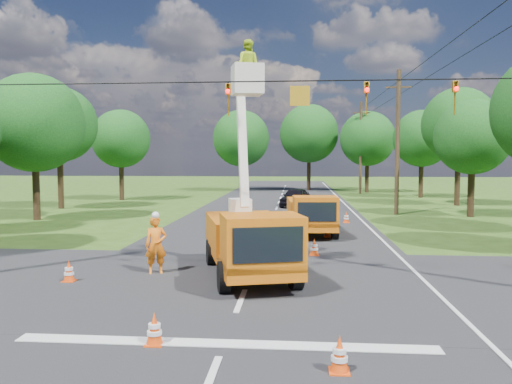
# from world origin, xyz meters

# --- Properties ---
(ground) EXTENTS (140.00, 140.00, 0.00)m
(ground) POSITION_xyz_m (0.00, 20.00, 0.00)
(ground) COLOR #2D4815
(ground) RESTS_ON ground
(road_main) EXTENTS (12.00, 100.00, 0.06)m
(road_main) POSITION_xyz_m (0.00, 20.00, 0.00)
(road_main) COLOR black
(road_main) RESTS_ON ground
(road_cross) EXTENTS (56.00, 10.00, 0.07)m
(road_cross) POSITION_xyz_m (0.00, 2.00, 0.00)
(road_cross) COLOR black
(road_cross) RESTS_ON ground
(stop_bar) EXTENTS (9.00, 0.45, 0.02)m
(stop_bar) POSITION_xyz_m (0.00, -3.20, 0.00)
(stop_bar) COLOR silver
(stop_bar) RESTS_ON ground
(edge_line) EXTENTS (0.12, 90.00, 0.02)m
(edge_line) POSITION_xyz_m (5.60, 20.00, 0.00)
(edge_line) COLOR silver
(edge_line) RESTS_ON ground
(bucket_truck) EXTENTS (3.80, 6.57, 7.87)m
(bucket_truck) POSITION_xyz_m (-0.01, 2.86, 1.65)
(bucket_truck) COLOR #D1640E
(bucket_truck) RESTS_ON ground
(second_truck) EXTENTS (2.60, 5.81, 2.12)m
(second_truck) POSITION_xyz_m (2.28, 12.26, 1.10)
(second_truck) COLOR #D1640E
(second_truck) RESTS_ON ground
(ground_worker) EXTENTS (0.84, 0.68, 2.00)m
(ground_worker) POSITION_xyz_m (-3.24, 3.05, 1.00)
(ground_worker) COLOR #DD5012
(ground_worker) RESTS_ON ground
(distant_car) EXTENTS (2.79, 4.74, 1.51)m
(distant_car) POSITION_xyz_m (1.44, 26.80, 0.76)
(distant_car) COLOR black
(distant_car) RESTS_ON ground
(traffic_cone_0) EXTENTS (0.38, 0.38, 0.71)m
(traffic_cone_0) POSITION_xyz_m (-1.46, -3.32, 0.36)
(traffic_cone_0) COLOR #EE460C
(traffic_cone_0) RESTS_ON ground
(traffic_cone_1) EXTENTS (0.38, 0.38, 0.71)m
(traffic_cone_1) POSITION_xyz_m (2.32, -4.38, 0.36)
(traffic_cone_1) COLOR #EE460C
(traffic_cone_1) RESTS_ON ground
(traffic_cone_2) EXTENTS (0.38, 0.38, 0.71)m
(traffic_cone_2) POSITION_xyz_m (2.25, 6.61, 0.36)
(traffic_cone_2) COLOR #EE460C
(traffic_cone_2) RESTS_ON ground
(traffic_cone_3) EXTENTS (0.38, 0.38, 0.71)m
(traffic_cone_3) POSITION_xyz_m (3.07, 11.31, 0.36)
(traffic_cone_3) COLOR #EE460C
(traffic_cone_3) RESTS_ON ground
(traffic_cone_4) EXTENTS (0.38, 0.38, 0.71)m
(traffic_cone_4) POSITION_xyz_m (-5.70, 1.72, 0.36)
(traffic_cone_4) COLOR #EE460C
(traffic_cone_4) RESTS_ON ground
(traffic_cone_7) EXTENTS (0.38, 0.38, 0.71)m
(traffic_cone_7) POSITION_xyz_m (4.53, 16.85, 0.36)
(traffic_cone_7) COLOR #EE460C
(traffic_cone_7) RESTS_ON ground
(pole_right_mid) EXTENTS (1.80, 0.30, 10.00)m
(pole_right_mid) POSITION_xyz_m (8.50, 22.00, 5.11)
(pole_right_mid) COLOR #4C3823
(pole_right_mid) RESTS_ON ground
(pole_right_far) EXTENTS (1.80, 0.30, 10.00)m
(pole_right_far) POSITION_xyz_m (8.50, 42.00, 5.11)
(pole_right_far) COLOR #4C3823
(pole_right_far) RESTS_ON ground
(signal_span) EXTENTS (18.00, 0.29, 1.07)m
(signal_span) POSITION_xyz_m (2.23, 1.99, 5.88)
(signal_span) COLOR black
(signal_span) RESTS_ON ground
(tree_left_d) EXTENTS (6.20, 6.20, 9.24)m
(tree_left_d) POSITION_xyz_m (-15.00, 17.00, 6.12)
(tree_left_d) COLOR #382616
(tree_left_d) RESTS_ON ground
(tree_left_e) EXTENTS (5.80, 5.80, 9.41)m
(tree_left_e) POSITION_xyz_m (-16.80, 24.00, 6.49)
(tree_left_e) COLOR #382616
(tree_left_e) RESTS_ON ground
(tree_left_f) EXTENTS (5.40, 5.40, 8.40)m
(tree_left_f) POSITION_xyz_m (-14.80, 32.00, 5.69)
(tree_left_f) COLOR #382616
(tree_left_f) RESTS_ON ground
(tree_right_c) EXTENTS (5.00, 5.00, 7.83)m
(tree_right_c) POSITION_xyz_m (13.20, 21.00, 5.31)
(tree_right_c) COLOR #382616
(tree_right_c) RESTS_ON ground
(tree_right_d) EXTENTS (6.00, 6.00, 9.70)m
(tree_right_d) POSITION_xyz_m (14.80, 29.00, 6.68)
(tree_right_d) COLOR #382616
(tree_right_d) RESTS_ON ground
(tree_right_e) EXTENTS (5.60, 5.60, 8.63)m
(tree_right_e) POSITION_xyz_m (13.80, 37.00, 5.81)
(tree_right_e) COLOR #382616
(tree_right_e) RESTS_ON ground
(tree_far_a) EXTENTS (6.60, 6.60, 9.50)m
(tree_far_a) POSITION_xyz_m (-5.00, 45.00, 6.19)
(tree_far_a) COLOR #382616
(tree_far_a) RESTS_ON ground
(tree_far_b) EXTENTS (7.00, 7.00, 10.32)m
(tree_far_b) POSITION_xyz_m (3.00, 47.00, 6.81)
(tree_far_b) COLOR #382616
(tree_far_b) RESTS_ON ground
(tree_far_c) EXTENTS (6.20, 6.20, 9.18)m
(tree_far_c) POSITION_xyz_m (9.50, 44.00, 6.06)
(tree_far_c) COLOR #382616
(tree_far_c) RESTS_ON ground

